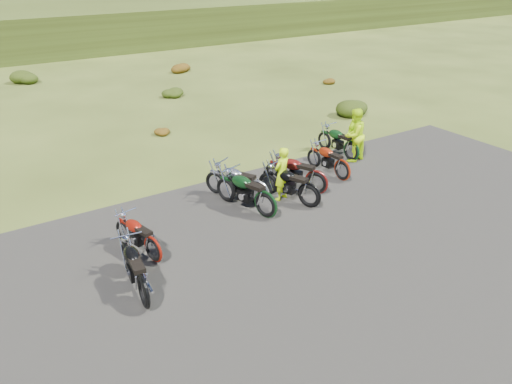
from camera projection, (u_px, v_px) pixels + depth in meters
ground at (306, 224)px, 13.89m from camera, size 300.00×300.00×0.00m
gravel_pad at (355, 257)px, 12.38m from camera, size 20.00×12.00×0.04m
hill_slope at (8, 25)px, 51.74m from camera, size 300.00×45.97×9.37m
shrub_3 at (25, 75)px, 28.66m from camera, size 1.56×1.56×0.92m
shrub_4 at (161, 130)px, 20.56m from camera, size 0.77×0.77×0.45m
shrub_5 at (172, 91)px, 25.96m from camera, size 1.03×1.03×0.61m
shrub_6 at (179, 66)px, 31.35m from camera, size 1.30×1.30×0.77m
shrub_7 at (353, 105)px, 23.12m from camera, size 1.56×1.56×0.92m
shrub_8 at (327, 80)px, 28.66m from camera, size 0.77×0.77×0.45m
motorcycle_0 at (146, 307)px, 10.64m from camera, size 0.96×2.25×1.14m
motorcycle_1 at (155, 262)px, 12.19m from camera, size 1.08×2.02×1.00m
motorcycle_2 at (266, 218)px, 14.21m from camera, size 1.40×2.44×1.21m
motorcycle_3 at (258, 205)px, 14.93m from camera, size 1.70×2.34×1.18m
motorcycle_4 at (316, 195)px, 15.60m from camera, size 1.62×2.33×1.17m
motorcycle_5 at (309, 208)px, 14.78m from camera, size 1.46×2.32×1.15m
motorcycle_6 at (341, 181)px, 16.53m from camera, size 0.82×2.08×1.07m
motorcycle_7 at (350, 161)px, 18.09m from camera, size 0.82×2.15×1.11m
person_middle at (282, 175)px, 14.92m from camera, size 0.69×0.55×1.66m
person_right_a at (354, 136)px, 17.70m from camera, size 1.04×0.87×1.92m
person_right_b at (355, 133)px, 18.36m from camera, size 1.05×0.63×1.68m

